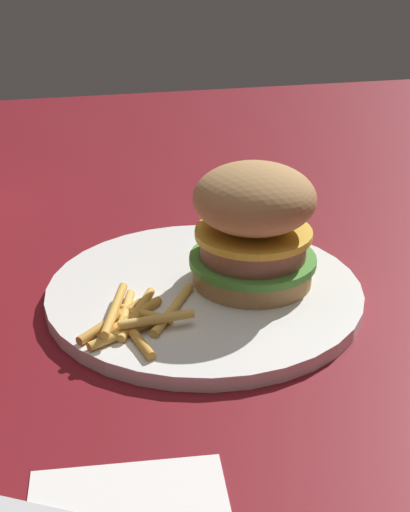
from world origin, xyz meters
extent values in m
plane|color=maroon|center=(0.00, 0.00, 0.00)|extent=(1.60, 1.60, 0.00)
cylinder|color=white|center=(0.00, 0.00, 0.01)|extent=(0.26, 0.26, 0.01)
cylinder|color=tan|center=(0.00, -0.04, 0.02)|extent=(0.10, 0.10, 0.02)
cylinder|color=#4C9338|center=(0.00, -0.04, 0.03)|extent=(0.11, 0.11, 0.01)
cylinder|color=#8E5B47|center=(0.00, -0.04, 0.04)|extent=(0.09, 0.09, 0.02)
cylinder|color=yellow|center=(0.00, -0.04, 0.06)|extent=(0.10, 0.10, 0.01)
ellipsoid|color=tan|center=(0.00, -0.04, 0.09)|extent=(0.10, 0.10, 0.06)
cylinder|color=#E5B251|center=(-0.04, 0.07, 0.02)|extent=(0.07, 0.03, 0.01)
cylinder|color=gold|center=(-0.06, 0.07, 0.02)|extent=(0.03, 0.06, 0.01)
cylinder|color=gold|center=(-0.06, 0.07, 0.02)|extent=(0.08, 0.02, 0.01)
cylinder|color=gold|center=(-0.04, 0.07, 0.02)|extent=(0.05, 0.06, 0.01)
cylinder|color=gold|center=(-0.04, 0.06, 0.02)|extent=(0.07, 0.04, 0.01)
cylinder|color=gold|center=(-0.04, 0.06, 0.02)|extent=(0.04, 0.04, 0.01)
cylinder|color=gold|center=(-0.04, 0.08, 0.02)|extent=(0.07, 0.03, 0.01)
cylinder|color=gold|center=(-0.04, 0.08, 0.02)|extent=(0.05, 0.06, 0.01)
cylinder|color=#E5B251|center=(-0.04, 0.03, 0.02)|extent=(0.07, 0.05, 0.01)
cylinder|color=#E5B251|center=(-0.06, 0.05, 0.02)|extent=(0.01, 0.06, 0.01)
camera|label=1|loc=(-0.51, 0.12, 0.29)|focal=49.21mm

